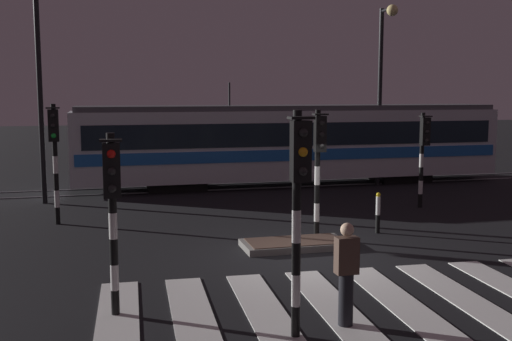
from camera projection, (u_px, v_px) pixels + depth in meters
ground_plane at (307, 258)px, 13.97m from camera, size 120.00×120.00×0.00m
rail_near at (222, 190)px, 23.63m from camera, size 80.00×0.12×0.03m
rail_far at (215, 184)px, 25.01m from camera, size 80.00×0.12×0.03m
crosswalk_zebra at (370, 307)px, 10.76m from camera, size 9.62×4.98×0.02m
traffic_island at (294, 244)px, 14.87m from camera, size 2.53×1.19×0.18m
traffic_light_corner_far_right at (423, 146)px, 19.76m from camera, size 0.36×0.42×3.11m
traffic_light_kerb_mid_left at (299, 191)px, 9.07m from camera, size 0.36×0.42×3.51m
traffic_light_median_centre at (319, 155)px, 15.34m from camera, size 0.36×0.42×3.34m
traffic_light_corner_near_left at (112, 197)px, 10.03m from camera, size 0.36×0.42×3.11m
traffic_light_corner_far_left at (54, 146)px, 17.17m from camera, size 0.36×0.42×3.45m
street_lamp_trackside_right at (383, 74)px, 24.18m from camera, size 0.44×1.21×7.10m
street_lamp_trackside_left at (38, 59)px, 19.97m from camera, size 0.44×1.21×7.75m
tram at (292, 142)px, 24.85m from camera, size 17.54×2.58×4.15m
pedestrian_waiting_at_kerb at (346, 274)px, 9.78m from camera, size 0.36×0.24×1.71m
bollard_island_edge at (378, 213)px, 16.36m from camera, size 0.12×0.12×1.11m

